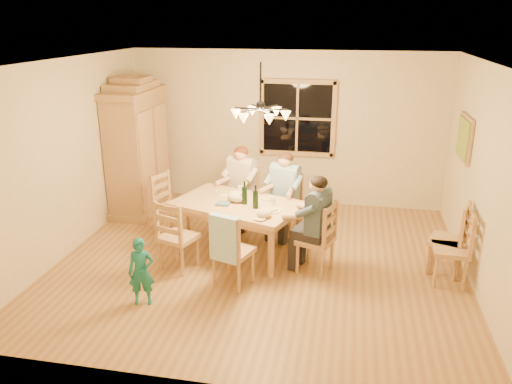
% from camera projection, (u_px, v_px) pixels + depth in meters
% --- Properties ---
extents(floor, '(5.50, 5.50, 0.00)m').
position_uv_depth(floor, '(260.00, 261.00, 6.94)').
color(floor, '#986637').
rests_on(floor, ground).
extents(ceiling, '(5.50, 5.00, 0.02)m').
position_uv_depth(ceiling, '(261.00, 62.00, 6.05)').
color(ceiling, white).
rests_on(ceiling, wall_back).
extents(wall_back, '(5.50, 0.02, 2.70)m').
position_uv_depth(wall_back, '(286.00, 129.00, 8.81)').
color(wall_back, beige).
rests_on(wall_back, floor).
extents(wall_left, '(0.02, 5.00, 2.70)m').
position_uv_depth(wall_left, '(68.00, 158.00, 6.98)').
color(wall_left, beige).
rests_on(wall_left, floor).
extents(wall_right, '(0.02, 5.00, 2.70)m').
position_uv_depth(wall_right, '(485.00, 181.00, 6.00)').
color(wall_right, beige).
rests_on(wall_right, floor).
extents(window, '(1.30, 0.06, 1.30)m').
position_uv_depth(window, '(297.00, 118.00, 8.68)').
color(window, black).
rests_on(window, wall_back).
extents(painting, '(0.06, 0.78, 0.64)m').
position_uv_depth(painting, '(464.00, 138.00, 7.04)').
color(painting, '#9F7245').
rests_on(painting, wall_right).
extents(chandelier, '(0.77, 0.68, 0.71)m').
position_uv_depth(chandelier, '(260.00, 113.00, 6.25)').
color(chandelier, black).
rests_on(chandelier, ceiling).
extents(armoire, '(0.66, 1.40, 2.30)m').
position_uv_depth(armoire, '(138.00, 151.00, 8.50)').
color(armoire, '#9F7245').
rests_on(armoire, floor).
extents(dining_table, '(1.96, 1.54, 0.76)m').
position_uv_depth(dining_table, '(238.00, 209.00, 7.02)').
color(dining_table, '#B3844F').
rests_on(dining_table, floor).
extents(chair_far_left, '(0.55, 0.54, 0.99)m').
position_uv_depth(chair_far_left, '(241.00, 209.00, 8.00)').
color(chair_far_left, tan).
rests_on(chair_far_left, floor).
extents(chair_far_right, '(0.55, 0.54, 0.99)m').
position_uv_depth(chair_far_right, '(284.00, 218.00, 7.65)').
color(chair_far_right, tan).
rests_on(chair_far_right, floor).
extents(chair_near_left, '(0.55, 0.54, 0.99)m').
position_uv_depth(chair_near_left, '(179.00, 247.00, 6.67)').
color(chair_near_left, tan).
rests_on(chair_near_left, floor).
extents(chair_near_right, '(0.55, 0.54, 0.99)m').
position_uv_depth(chair_near_right, '(234.00, 262.00, 6.27)').
color(chair_near_right, tan).
rests_on(chair_near_right, floor).
extents(chair_end_left, '(0.54, 0.55, 0.99)m').
position_uv_depth(chair_end_left, '(172.00, 217.00, 7.69)').
color(chair_end_left, tan).
rests_on(chair_end_left, floor).
extents(chair_end_right, '(0.54, 0.55, 0.99)m').
position_uv_depth(chair_end_right, '(315.00, 250.00, 6.58)').
color(chair_end_right, tan).
rests_on(chair_end_right, floor).
extents(adult_woman, '(0.49, 0.52, 0.87)m').
position_uv_depth(adult_woman, '(241.00, 177.00, 7.82)').
color(adult_woman, beige).
rests_on(adult_woman, floor).
extents(adult_plaid_man, '(0.49, 0.52, 0.87)m').
position_uv_depth(adult_plaid_man, '(285.00, 185.00, 7.47)').
color(adult_plaid_man, teal).
rests_on(adult_plaid_man, floor).
extents(adult_slate_man, '(0.52, 0.49, 0.87)m').
position_uv_depth(adult_slate_man, '(317.00, 213.00, 6.40)').
color(adult_slate_man, '#3E5063').
rests_on(adult_slate_man, floor).
extents(towel, '(0.39, 0.22, 0.58)m').
position_uv_depth(towel, '(225.00, 239.00, 5.98)').
color(towel, '#A8CEE4').
rests_on(towel, chair_near_right).
extents(wine_bottle_a, '(0.08, 0.08, 0.33)m').
position_uv_depth(wine_bottle_a, '(245.00, 193.00, 6.88)').
color(wine_bottle_a, black).
rests_on(wine_bottle_a, dining_table).
extents(wine_bottle_b, '(0.08, 0.08, 0.33)m').
position_uv_depth(wine_bottle_b, '(256.00, 197.00, 6.72)').
color(wine_bottle_b, black).
rests_on(wine_bottle_b, dining_table).
extents(plate_woman, '(0.26, 0.26, 0.02)m').
position_uv_depth(plate_woman, '(224.00, 192.00, 7.36)').
color(plate_woman, white).
rests_on(plate_woman, dining_table).
extents(plate_plaid, '(0.26, 0.26, 0.02)m').
position_uv_depth(plate_plaid, '(267.00, 200.00, 7.04)').
color(plate_plaid, white).
rests_on(plate_plaid, dining_table).
extents(plate_slate, '(0.26, 0.26, 0.02)m').
position_uv_depth(plate_slate, '(272.00, 210.00, 6.68)').
color(plate_slate, white).
rests_on(plate_slate, dining_table).
extents(wine_glass_a, '(0.06, 0.06, 0.14)m').
position_uv_depth(wine_glass_a, '(240.00, 190.00, 7.26)').
color(wine_glass_a, silver).
rests_on(wine_glass_a, dining_table).
extents(wine_glass_b, '(0.06, 0.06, 0.14)m').
position_uv_depth(wine_glass_b, '(273.00, 202.00, 6.81)').
color(wine_glass_b, silver).
rests_on(wine_glass_b, dining_table).
extents(cap, '(0.20, 0.20, 0.11)m').
position_uv_depth(cap, '(264.00, 213.00, 6.46)').
color(cap, tan).
rests_on(cap, dining_table).
extents(napkin, '(0.22, 0.19, 0.03)m').
position_uv_depth(napkin, '(223.00, 204.00, 6.89)').
color(napkin, slate).
rests_on(napkin, dining_table).
extents(cloth_bundle, '(0.28, 0.22, 0.15)m').
position_uv_depth(cloth_bundle, '(237.00, 197.00, 6.98)').
color(cloth_bundle, beige).
rests_on(cloth_bundle, dining_table).
extents(child, '(0.35, 0.28, 0.83)m').
position_uv_depth(child, '(141.00, 272.00, 5.80)').
color(child, '#186D6C').
rests_on(child, floor).
extents(chair_spare_front, '(0.55, 0.56, 0.99)m').
position_uv_depth(chair_spare_front, '(445.00, 251.00, 6.56)').
color(chair_spare_front, tan).
rests_on(chair_spare_front, floor).
extents(chair_spare_back, '(0.43, 0.45, 0.99)m').
position_uv_depth(chair_spare_back, '(449.00, 261.00, 6.31)').
color(chair_spare_back, tan).
rests_on(chair_spare_back, floor).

